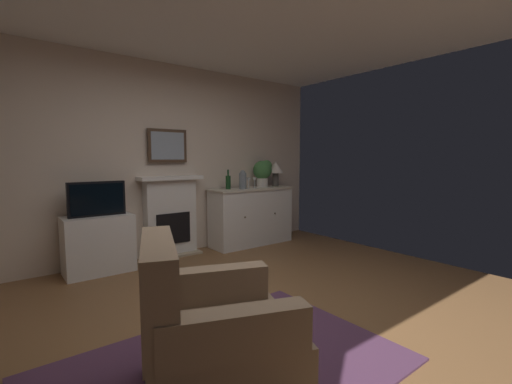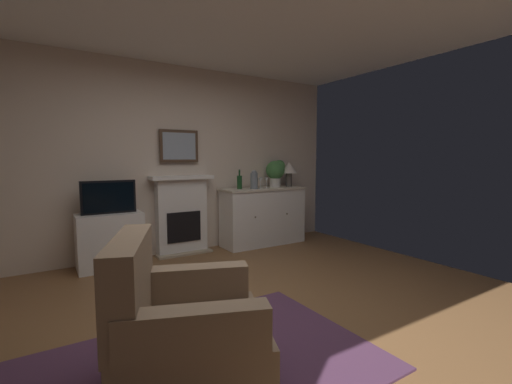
# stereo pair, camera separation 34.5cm
# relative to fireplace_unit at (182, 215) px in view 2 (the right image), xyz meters

# --- Properties ---
(ground_plane) EXTENTS (5.45, 4.90, 0.10)m
(ground_plane) POSITION_rel_fireplace_unit_xyz_m (-0.14, -2.29, -0.60)
(ground_plane) COLOR brown
(ground_plane) RESTS_ON ground
(wall_rear) EXTENTS (5.45, 0.06, 2.62)m
(wall_rear) POSITION_rel_fireplace_unit_xyz_m (-0.14, 0.13, 0.76)
(wall_rear) COLOR beige
(wall_rear) RESTS_ON ground_plane
(area_rug) EXTENTS (2.24, 1.48, 0.02)m
(area_rug) POSITION_rel_fireplace_unit_xyz_m (-0.83, -2.66, -0.54)
(area_rug) COLOR #4C2D47
(area_rug) RESTS_ON ground_plane
(fireplace_unit) EXTENTS (0.87, 0.30, 1.10)m
(fireplace_unit) POSITION_rel_fireplace_unit_xyz_m (0.00, 0.00, 0.00)
(fireplace_unit) COLOR white
(fireplace_unit) RESTS_ON ground_plane
(framed_picture) EXTENTS (0.55, 0.04, 0.45)m
(framed_picture) POSITION_rel_fireplace_unit_xyz_m (0.00, 0.05, 0.96)
(framed_picture) COLOR #473323
(sideboard_cabinet) EXTENTS (1.34, 0.49, 0.88)m
(sideboard_cabinet) POSITION_rel_fireplace_unit_xyz_m (1.26, -0.18, -0.11)
(sideboard_cabinet) COLOR white
(sideboard_cabinet) RESTS_ON ground_plane
(table_lamp) EXTENTS (0.26, 0.26, 0.40)m
(table_lamp) POSITION_rel_fireplace_unit_xyz_m (1.76, -0.18, 0.61)
(table_lamp) COLOR #4C4742
(table_lamp) RESTS_ON sideboard_cabinet
(wine_bottle) EXTENTS (0.08, 0.08, 0.29)m
(wine_bottle) POSITION_rel_fireplace_unit_xyz_m (0.86, -0.13, 0.44)
(wine_bottle) COLOR #193F1E
(wine_bottle) RESTS_ON sideboard_cabinet
(wine_glass_left) EXTENTS (0.07, 0.07, 0.16)m
(wine_glass_left) POSITION_rel_fireplace_unit_xyz_m (1.19, -0.20, 0.46)
(wine_glass_left) COLOR silver
(wine_glass_left) RESTS_ON sideboard_cabinet
(wine_glass_center) EXTENTS (0.07, 0.07, 0.16)m
(wine_glass_center) POSITION_rel_fireplace_unit_xyz_m (1.30, -0.21, 0.46)
(wine_glass_center) COLOR silver
(wine_glass_center) RESTS_ON sideboard_cabinet
(vase_decorative) EXTENTS (0.11, 0.11, 0.28)m
(vase_decorative) POSITION_rel_fireplace_unit_xyz_m (1.06, -0.23, 0.47)
(vase_decorative) COLOR slate
(vase_decorative) RESTS_ON sideboard_cabinet
(tv_cabinet) EXTENTS (0.75, 0.42, 0.67)m
(tv_cabinet) POSITION_rel_fireplace_unit_xyz_m (-0.97, -0.16, -0.21)
(tv_cabinet) COLOR white
(tv_cabinet) RESTS_ON ground_plane
(tv_set) EXTENTS (0.62, 0.07, 0.40)m
(tv_set) POSITION_rel_fireplace_unit_xyz_m (-0.98, -0.19, 0.33)
(tv_set) COLOR black
(tv_set) RESTS_ON tv_cabinet
(potted_plant_small) EXTENTS (0.30, 0.30, 0.43)m
(potted_plant_small) POSITION_rel_fireplace_unit_xyz_m (1.53, -0.13, 0.59)
(potted_plant_small) COLOR beige
(potted_plant_small) RESTS_ON sideboard_cabinet
(armchair) EXTENTS (1.03, 1.00, 0.92)m
(armchair) POSITION_rel_fireplace_unit_xyz_m (-1.03, -2.82, -0.17)
(armchair) COLOR #8C7259
(armchair) RESTS_ON ground_plane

